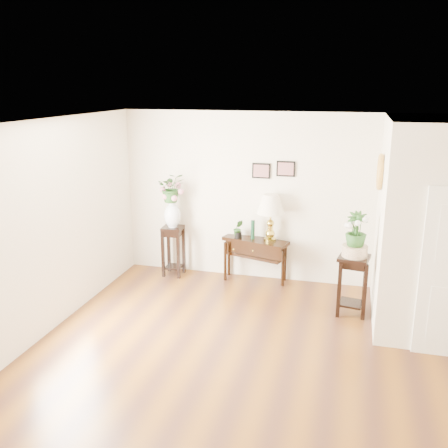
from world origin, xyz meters
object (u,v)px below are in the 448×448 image
(table_lamp, at_px, (270,220))
(plant_stand_a, at_px, (173,251))
(plant_stand_b, at_px, (352,285))
(console_table, at_px, (255,260))

(table_lamp, relative_size, plant_stand_a, 0.90)
(plant_stand_b, bearing_deg, plant_stand_a, 165.60)
(table_lamp, xyz_separation_m, plant_stand_b, (1.35, -0.88, -0.64))
(plant_stand_b, bearing_deg, console_table, 151.03)
(plant_stand_a, bearing_deg, console_table, 4.40)
(console_table, xyz_separation_m, plant_stand_a, (-1.42, -0.11, 0.07))
(console_table, relative_size, table_lamp, 1.40)
(console_table, height_order, plant_stand_a, plant_stand_a)
(table_lamp, height_order, plant_stand_b, table_lamp)
(console_table, xyz_separation_m, table_lamp, (0.24, 0.00, 0.72))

